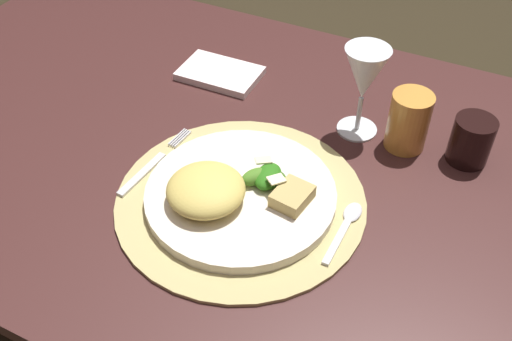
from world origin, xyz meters
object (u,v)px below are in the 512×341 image
at_px(dark_tumbler, 471,140).
at_px(dinner_plate, 241,195).
at_px(amber_tumbler, 409,121).
at_px(dining_table, 250,211).
at_px(napkin, 220,73).
at_px(wine_glass, 364,77).
at_px(fork, 152,164).
at_px(spoon, 347,222).

bearing_deg(dark_tumbler, dinner_plate, -138.81).
height_order(amber_tumbler, dark_tumbler, amber_tumbler).
xyz_separation_m(dining_table, napkin, (-0.15, 0.17, 0.14)).
height_order(dinner_plate, napkin, dinner_plate).
height_order(napkin, wine_glass, wine_glass).
bearing_deg(fork, spoon, 3.75).
relative_size(fork, spoon, 1.39).
relative_size(napkin, wine_glass, 0.94).
xyz_separation_m(dinner_plate, fork, (-0.15, 0.00, -0.01)).
relative_size(dining_table, amber_tumbler, 14.91).
relative_size(dining_table, fork, 8.32).
bearing_deg(fork, dark_tumbler, 28.97).
bearing_deg(spoon, napkin, 143.85).
bearing_deg(dining_table, wine_glass, 45.95).
height_order(dining_table, spoon, spoon).
height_order(dinner_plate, wine_glass, wine_glass).
distance_m(spoon, napkin, 0.42).
xyz_separation_m(amber_tumbler, dark_tumbler, (0.10, 0.01, -0.01)).
distance_m(dining_table, amber_tumbler, 0.31).
xyz_separation_m(napkin, wine_glass, (0.28, -0.04, 0.10)).
relative_size(amber_tumbler, dark_tumbler, 1.27).
relative_size(dinner_plate, dark_tumbler, 3.63).
bearing_deg(amber_tumbler, wine_glass, 178.45).
distance_m(fork, spoon, 0.31).
distance_m(dining_table, wine_glass, 0.30).
height_order(wine_glass, dark_tumbler, wine_glass).
bearing_deg(wine_glass, spoon, -74.41).
xyz_separation_m(dining_table, fork, (-0.12, -0.09, 0.14)).
distance_m(dining_table, napkin, 0.27).
bearing_deg(dinner_plate, dark_tumbler, 41.19).
distance_m(dining_table, fork, 0.21).
xyz_separation_m(dining_table, amber_tumbler, (0.21, 0.13, 0.18)).
bearing_deg(wine_glass, dinner_plate, -112.56).
xyz_separation_m(dining_table, dinner_plate, (0.03, -0.10, 0.14)).
relative_size(wine_glass, dark_tumbler, 2.03).
bearing_deg(amber_tumbler, dinner_plate, -127.53).
bearing_deg(amber_tumbler, dining_table, -147.77).
bearing_deg(spoon, dark_tumbler, 61.31).
bearing_deg(napkin, wine_glass, -7.69).
xyz_separation_m(napkin, dark_tumbler, (0.46, -0.03, 0.03)).
bearing_deg(wine_glass, fork, -137.53).
xyz_separation_m(dinner_plate, wine_glass, (0.10, 0.23, 0.09)).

